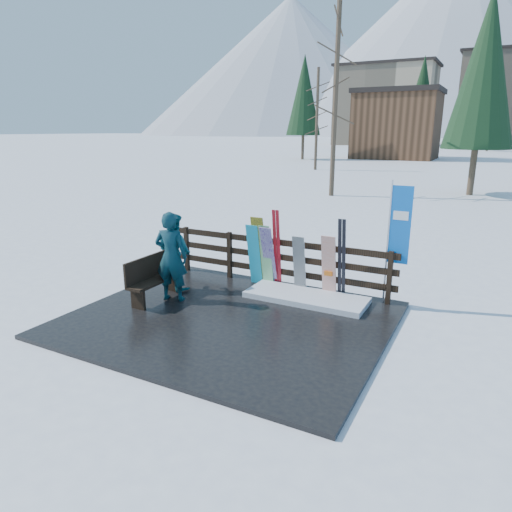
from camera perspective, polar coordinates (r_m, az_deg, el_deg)
The scene contains 19 objects.
ground at distance 9.11m, azimuth -3.37°, elevation -8.13°, with size 700.00×700.00×0.00m, color white.
deck at distance 9.09m, azimuth -3.38°, elevation -7.90°, with size 6.00×5.00×0.08m, color black.
fence at distance 10.69m, azimuth 2.65°, elevation -0.29°, with size 5.60×0.10×1.15m.
snow_patch at distance 9.99m, azimuth 6.27°, elevation -5.15°, with size 2.62×1.00×0.12m, color white.
bench at distance 10.07m, azimuth -12.68°, elevation -2.52°, with size 0.41×1.50×0.97m.
snowboard_0 at distance 10.69m, azimuth -0.22°, elevation 0.15°, with size 0.31×0.03×1.49m, color #1FB5D9.
snowboard_1 at distance 10.55m, azimuth 1.29°, elevation -0.01°, with size 0.27×0.03×1.51m, color white.
snowboard_2 at distance 10.60m, azimuth 0.47°, elevation 0.57°, with size 0.31×0.03×1.70m, color yellow.
snowboard_3 at distance 10.53m, azimuth 1.61°, elevation -0.12°, with size 0.28×0.03×1.52m, color white.
snowboard_4 at distance 10.25m, azimuth 5.43°, elevation -1.05°, with size 0.28×0.03×1.33m, color black.
snowboard_5 at distance 10.01m, azimuth 9.08°, elevation -1.33°, with size 0.31×0.03×1.42m, color white.
ski_pair_a at distance 10.46m, azimuth 2.63°, elevation 0.87°, with size 0.16×0.24×1.85m.
ski_pair_b at distance 9.94m, azimuth 10.66°, elevation -0.38°, with size 0.17×0.26×1.78m.
rental_flag at distance 9.72m, azimuth 17.23°, elevation 3.17°, with size 0.45×0.04×2.60m.
person_front at distance 9.84m, azimuth -10.56°, elevation -0.07°, with size 0.71×0.46×1.94m, color #134E49.
person_back at distance 10.60m, azimuth -10.18°, elevation 0.61°, with size 0.86×0.67×1.77m, color #175F6B.
resort_buildings at distance 122.73m, azimuth 27.44°, elevation 16.75°, with size 73.00×87.60×22.60m.
trees at distance 55.84m, azimuth 26.17°, elevation 16.12°, with size 42.28×68.85×12.57m.
mountains at distance 339.07m, azimuth 27.06°, elevation 21.84°, with size 520.00×260.00×120.00m.
Camera 1 is at (4.35, -7.12, 3.65)m, focal length 32.00 mm.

